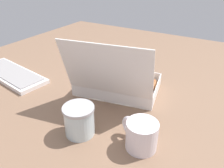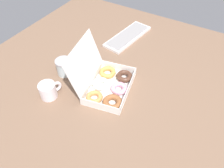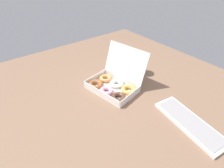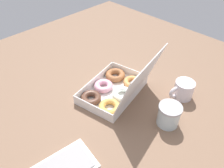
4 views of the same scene
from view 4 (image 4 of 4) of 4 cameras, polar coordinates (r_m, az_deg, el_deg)
The scene contains 4 objects.
ground_plane at distance 108.91cm, azimuth -1.05°, elevation -2.71°, with size 180.00×180.00×2.00cm, color #80604A.
donut_box at distance 105.60cm, azimuth 0.82°, elevation -1.18°, with size 37.57×35.13×25.93cm.
coffee_mug at distance 108.60cm, azimuth 18.07°, elevation -1.39°, with size 12.48×9.15×8.79cm.
glass_jar at distance 94.42cm, azimuth 14.63°, elevation -7.84°, with size 9.67×9.67×9.86cm.
Camera 4 is at (54.95, 57.34, 73.52)cm, focal length 35.00 mm.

